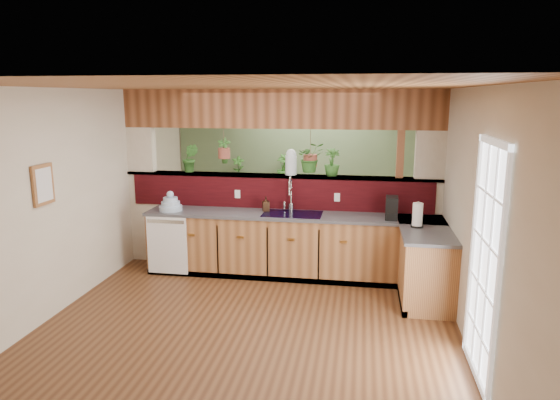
% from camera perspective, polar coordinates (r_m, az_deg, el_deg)
% --- Properties ---
extents(ground, '(4.60, 7.00, 0.01)m').
position_cam_1_polar(ground, '(6.34, -2.17, -11.49)').
color(ground, '#523019').
rests_on(ground, ground).
extents(ceiling, '(4.60, 7.00, 0.01)m').
position_cam_1_polar(ceiling, '(5.82, -2.37, 12.72)').
color(ceiling, brown).
rests_on(ceiling, ground).
extents(wall_back, '(4.60, 0.02, 2.60)m').
position_cam_1_polar(wall_back, '(9.35, 2.08, 4.40)').
color(wall_back, beige).
rests_on(wall_back, ground).
extents(wall_front, '(4.60, 0.02, 2.60)m').
position_cam_1_polar(wall_front, '(2.78, -17.51, -14.59)').
color(wall_front, beige).
rests_on(wall_front, ground).
extents(wall_left, '(0.02, 7.00, 2.60)m').
position_cam_1_polar(wall_left, '(6.79, -21.65, 0.73)').
color(wall_left, beige).
rests_on(wall_left, ground).
extents(wall_right, '(0.02, 7.00, 2.60)m').
position_cam_1_polar(wall_right, '(5.93, 20.05, -0.66)').
color(wall_right, beige).
rests_on(wall_right, ground).
extents(pass_through_partition, '(4.60, 0.21, 2.60)m').
position_cam_1_polar(pass_through_partition, '(7.26, 0.12, 1.37)').
color(pass_through_partition, beige).
rests_on(pass_through_partition, ground).
extents(pass_through_ledge, '(4.60, 0.21, 0.04)m').
position_cam_1_polar(pass_through_ledge, '(7.24, -0.11, 2.78)').
color(pass_through_ledge, brown).
rests_on(pass_through_ledge, ground).
extents(header_beam, '(4.60, 0.15, 0.55)m').
position_cam_1_polar(header_beam, '(7.15, -0.11, 10.36)').
color(header_beam, brown).
rests_on(header_beam, ground).
extents(sage_backwall, '(4.55, 0.02, 2.55)m').
position_cam_1_polar(sage_backwall, '(9.33, 2.06, 4.38)').
color(sage_backwall, '#5B734F').
rests_on(sage_backwall, ground).
extents(countertop, '(4.14, 1.52, 0.90)m').
position_cam_1_polar(countertop, '(6.89, 6.13, -5.63)').
color(countertop, brown).
rests_on(countertop, ground).
extents(dishwasher, '(0.58, 0.03, 0.82)m').
position_cam_1_polar(dishwasher, '(7.20, -12.79, -5.04)').
color(dishwasher, white).
rests_on(dishwasher, ground).
extents(navy_sink, '(0.82, 0.50, 0.18)m').
position_cam_1_polar(navy_sink, '(6.95, 1.41, -2.23)').
color(navy_sink, black).
rests_on(navy_sink, countertop).
extents(french_door, '(0.06, 1.02, 2.16)m').
position_cam_1_polar(french_door, '(4.76, 22.28, -6.93)').
color(french_door, white).
rests_on(french_door, ground).
extents(framed_print, '(0.04, 0.35, 0.45)m').
position_cam_1_polar(framed_print, '(6.07, -25.44, 1.59)').
color(framed_print, brown).
rests_on(framed_print, wall_left).
extents(faucet, '(0.22, 0.22, 0.51)m').
position_cam_1_polar(faucet, '(7.03, 1.18, 0.85)').
color(faucet, '#B7B7B2').
rests_on(faucet, countertop).
extents(dish_stack, '(0.33, 0.33, 0.29)m').
position_cam_1_polar(dish_stack, '(7.28, -12.39, -0.50)').
color(dish_stack, '#A8BED9').
rests_on(dish_stack, countertop).
extents(soap_dispenser, '(0.12, 0.12, 0.21)m').
position_cam_1_polar(soap_dispenser, '(7.08, -1.63, -0.45)').
color(soap_dispenser, '#351F13').
rests_on(soap_dispenser, countertop).
extents(coffee_maker, '(0.16, 0.27, 0.30)m').
position_cam_1_polar(coffee_maker, '(6.78, 12.64, -0.99)').
color(coffee_maker, black).
rests_on(coffee_maker, countertop).
extents(paper_towel, '(0.15, 0.15, 0.33)m').
position_cam_1_polar(paper_towel, '(6.44, 15.44, -1.71)').
color(paper_towel, black).
rests_on(paper_towel, countertop).
extents(glass_jar, '(0.17, 0.17, 0.37)m').
position_cam_1_polar(glass_jar, '(7.18, 1.27, 4.37)').
color(glass_jar, silver).
rests_on(glass_jar, pass_through_ledge).
extents(ledge_plant_left, '(0.25, 0.21, 0.42)m').
position_cam_1_polar(ledge_plant_left, '(7.54, -10.21, 4.73)').
color(ledge_plant_left, '#29591E').
rests_on(ledge_plant_left, pass_through_ledge).
extents(ledge_plant_right, '(0.26, 0.26, 0.39)m').
position_cam_1_polar(ledge_plant_right, '(7.12, 5.95, 4.30)').
color(ledge_plant_right, '#29591E').
rests_on(ledge_plant_right, pass_through_ledge).
extents(hanging_plant_a, '(0.21, 0.18, 0.49)m').
position_cam_1_polar(hanging_plant_a, '(7.36, -6.43, 6.54)').
color(hanging_plant_a, brown).
rests_on(hanging_plant_a, header_beam).
extents(hanging_plant_b, '(0.48, 0.45, 0.55)m').
position_cam_1_polar(hanging_plant_b, '(7.12, 3.50, 6.33)').
color(hanging_plant_b, brown).
rests_on(hanging_plant_b, header_beam).
extents(shelving_console, '(1.46, 0.67, 0.94)m').
position_cam_1_polar(shelving_console, '(9.36, -2.34, -0.57)').
color(shelving_console, black).
rests_on(shelving_console, ground).
extents(shelf_plant_a, '(0.26, 0.19, 0.44)m').
position_cam_1_polar(shelf_plant_a, '(9.33, -4.78, 3.67)').
color(shelf_plant_a, '#29591E').
rests_on(shelf_plant_a, shelving_console).
extents(shelf_plant_b, '(0.32, 0.32, 0.50)m').
position_cam_1_polar(shelf_plant_b, '(9.15, 0.48, 3.72)').
color(shelf_plant_b, '#29591E').
rests_on(shelf_plant_b, shelving_console).
extents(floor_plant, '(0.88, 0.81, 0.83)m').
position_cam_1_polar(floor_plant, '(8.34, 6.98, -2.82)').
color(floor_plant, '#29591E').
rests_on(floor_plant, ground).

